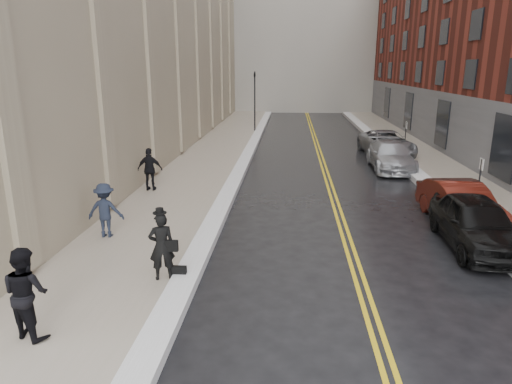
% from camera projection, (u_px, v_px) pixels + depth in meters
% --- Properties ---
extents(ground, '(160.00, 160.00, 0.00)m').
position_uv_depth(ground, '(265.00, 309.00, 10.98)').
color(ground, black).
rests_on(ground, ground).
extents(sidewalk_left, '(4.00, 64.00, 0.15)m').
position_uv_depth(sidewalk_left, '(204.00, 165.00, 26.66)').
color(sidewalk_left, gray).
rests_on(sidewalk_left, ground).
extents(sidewalk_right, '(3.00, 64.00, 0.15)m').
position_uv_depth(sidewalk_right, '(440.00, 168.00, 25.68)').
color(sidewalk_right, gray).
rests_on(sidewalk_right, ground).
extents(lane_stripe_a, '(0.12, 64.00, 0.01)m').
position_uv_depth(lane_stripe_a, '(322.00, 168.00, 26.18)').
color(lane_stripe_a, gold).
rests_on(lane_stripe_a, ground).
extents(lane_stripe_b, '(0.12, 64.00, 0.01)m').
position_uv_depth(lane_stripe_b, '(326.00, 168.00, 26.17)').
color(lane_stripe_b, gold).
rests_on(lane_stripe_b, ground).
extents(snow_ridge_left, '(0.70, 60.80, 0.26)m').
position_uv_depth(snow_ridge_left, '(243.00, 164.00, 26.48)').
color(snow_ridge_left, white).
rests_on(snow_ridge_left, ground).
extents(snow_ridge_right, '(0.85, 60.80, 0.30)m').
position_uv_depth(snow_ridge_right, '(407.00, 167.00, 25.80)').
color(snow_ridge_right, white).
rests_on(snow_ridge_right, ground).
extents(traffic_signal, '(0.18, 0.15, 5.20)m').
position_uv_depth(traffic_signal, '(255.00, 97.00, 39.18)').
color(traffic_signal, black).
rests_on(traffic_signal, ground).
extents(parking_sign_near, '(0.06, 0.35, 2.23)m').
position_uv_depth(parking_sign_near, '(479.00, 180.00, 17.73)').
color(parking_sign_near, black).
rests_on(parking_sign_near, ground).
extents(parking_sign_far, '(0.06, 0.35, 2.23)m').
position_uv_depth(parking_sign_far, '(405.00, 135.00, 29.26)').
color(parking_sign_far, black).
rests_on(parking_sign_far, ground).
extents(car_black, '(2.05, 4.90, 1.66)m').
position_uv_depth(car_black, '(476.00, 223.00, 14.52)').
color(car_black, black).
rests_on(car_black, ground).
extents(car_maroon, '(2.12, 4.82, 1.54)m').
position_uv_depth(car_maroon, '(460.00, 204.00, 16.72)').
color(car_maroon, '#49140D').
rests_on(car_maroon, ground).
extents(car_silver_near, '(2.25, 5.37, 1.55)m').
position_uv_depth(car_silver_near, '(391.00, 156.00, 25.68)').
color(car_silver_near, '#9D9EA4').
rests_on(car_silver_near, ground).
extents(car_silver_far, '(3.30, 5.93, 1.57)m').
position_uv_depth(car_silver_far, '(386.00, 143.00, 29.79)').
color(car_silver_far, gray).
rests_on(car_silver_far, ground).
extents(pedestrian_main, '(0.78, 0.65, 1.85)m').
position_uv_depth(pedestrian_main, '(162.00, 246.00, 11.99)').
color(pedestrian_main, black).
rests_on(pedestrian_main, sidewalk_left).
extents(pedestrian_a, '(1.18, 1.07, 1.98)m').
position_uv_depth(pedestrian_a, '(26.00, 293.00, 9.40)').
color(pedestrian_a, black).
rests_on(pedestrian_a, sidewalk_left).
extents(pedestrian_b, '(1.21, 0.74, 1.82)m').
position_uv_depth(pedestrian_b, '(105.00, 210.00, 15.03)').
color(pedestrian_b, '#1A202F').
rests_on(pedestrian_b, sidewalk_left).
extents(pedestrian_c, '(1.14, 0.48, 1.94)m').
position_uv_depth(pedestrian_c, '(150.00, 169.00, 20.68)').
color(pedestrian_c, black).
rests_on(pedestrian_c, sidewalk_left).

